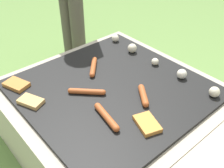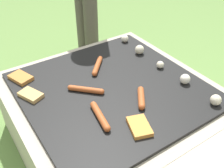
{
  "view_description": "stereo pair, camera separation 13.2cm",
  "coord_description": "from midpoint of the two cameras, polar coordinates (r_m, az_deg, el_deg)",
  "views": [
    {
      "loc": [
        0.8,
        -0.7,
        1.21
      ],
      "look_at": [
        0.0,
        0.0,
        0.42
      ],
      "focal_mm": 42.0,
      "sensor_mm": 36.0,
      "label": 1
    },
    {
      "loc": [
        0.89,
        -0.59,
        1.21
      ],
      "look_at": [
        0.0,
        0.0,
        0.42
      ],
      "focal_mm": 42.0,
      "sensor_mm": 36.0,
      "label": 2
    }
  ],
  "objects": [
    {
      "name": "sausage_front_center",
      "position": [
        1.26,
        9.39,
        -3.1
      ],
      "size": [
        0.13,
        0.11,
        0.03
      ],
      "color": "#A34C23",
      "rests_on": "grill"
    },
    {
      "name": "bread_slice_right",
      "position": [
        1.45,
        -16.83,
        1.25
      ],
      "size": [
        0.14,
        0.12,
        0.02
      ],
      "color": "#B27033",
      "rests_on": "grill"
    },
    {
      "name": "bread_slice_left",
      "position": [
        1.31,
        -14.55,
        -2.41
      ],
      "size": [
        0.13,
        0.11,
        0.02
      ],
      "color": "tan",
      "rests_on": "grill"
    },
    {
      "name": "sausage_mid_left",
      "position": [
        1.47,
        -0.64,
        3.92
      ],
      "size": [
        0.15,
        0.14,
        0.03
      ],
      "color": "#A34C23",
      "rests_on": "grill"
    },
    {
      "name": "grill",
      "position": [
        1.47,
        2.6,
        -7.14
      ],
      "size": [
        0.99,
        0.99,
        0.4
      ],
      "color": "#A89E8C",
      "rests_on": "ground_plane"
    },
    {
      "name": "ground_plane",
      "position": [
        1.61,
        2.4,
        -12.29
      ],
      "size": [
        14.0,
        14.0,
        0.0
      ],
      "primitive_type": "plane",
      "color": "#608442"
    },
    {
      "name": "sausage_back_center",
      "position": [
        1.3,
        -2.82,
        -1.33
      ],
      "size": [
        0.14,
        0.14,
        0.03
      ],
      "color": "#A34C23",
      "rests_on": "grill"
    },
    {
      "name": "sausage_mid_right",
      "position": [
        1.15,
        0.66,
        -7.1
      ],
      "size": [
        0.19,
        0.06,
        0.03
      ],
      "color": "#A34C23",
      "rests_on": "grill"
    },
    {
      "name": "mushroom_row",
      "position": [
        1.5,
        13.54,
        3.99
      ],
      "size": [
        0.8,
        0.07,
        0.06
      ],
      "color": "beige",
      "rests_on": "grill"
    },
    {
      "name": "bread_slice_center",
      "position": [
        1.13,
        9.38,
        -9.25
      ],
      "size": [
        0.14,
        0.12,
        0.02
      ],
      "color": "#D18438",
      "rests_on": "grill"
    }
  ]
}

